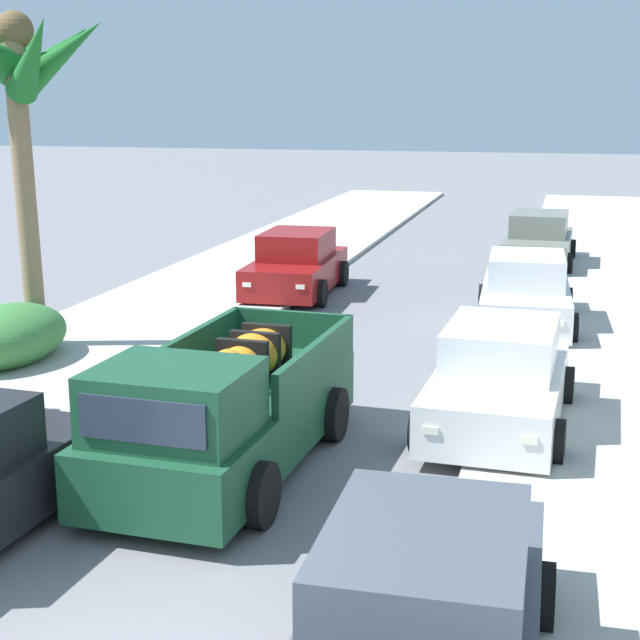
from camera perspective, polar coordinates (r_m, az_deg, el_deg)
sidewalk_left at (r=20.21m, az=-10.49°, el=-0.49°), size 4.63×60.00×0.12m
sidewalk_right at (r=18.41m, az=17.72°, el=-2.23°), size 4.63×60.00×0.12m
curb_left at (r=19.85m, az=-8.09°, el=-0.68°), size 0.16×60.00×0.10m
curb_right at (r=18.37m, az=14.87°, el=-2.11°), size 0.16×60.00×0.10m
pickup_truck at (r=12.35m, az=-5.65°, el=-5.44°), size 2.38×5.29×1.80m
car_left_near at (r=14.23m, az=10.56°, el=-3.52°), size 2.15×4.31×1.54m
car_left_mid at (r=23.53m, az=-1.42°, el=3.26°), size 2.15×4.31×1.54m
car_right_mid at (r=7.95m, az=6.17°, el=-17.29°), size 2.08×4.28×1.54m
car_left_far at (r=20.52m, az=12.07°, el=1.51°), size 2.18×4.32×1.54m
car_right_far at (r=28.04m, az=12.77°, el=4.53°), size 2.11×4.30×1.54m
palm_tree_left_fore at (r=18.51m, az=-17.53°, el=13.71°), size 3.67×3.55×6.24m
hedge_bush at (r=18.08m, az=-18.04°, el=-0.92°), size 1.80×2.80×1.10m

